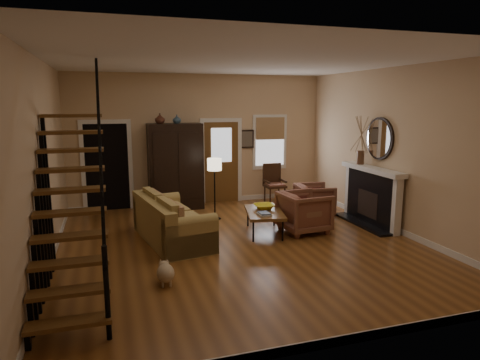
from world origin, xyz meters
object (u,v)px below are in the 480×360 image
object	(u,v)px
armoire	(175,167)
floor_lamp	(215,189)
armchair_left	(304,212)
side_chair	(275,184)
coffee_table	(264,222)
sofa	(172,220)
armchair_right	(314,200)

from	to	relation	value
armoire	floor_lamp	size ratio (longest dim) A/B	1.52
armchair_left	side_chair	distance (m)	2.57
armoire	armchair_left	size ratio (longest dim) A/B	2.31
floor_lamp	coffee_table	bearing A→B (deg)	-62.18
sofa	coffee_table	bearing A→B (deg)	-12.73
armoire	armchair_left	bearing A→B (deg)	-51.63
floor_lamp	armoire	bearing A→B (deg)	117.60
armoire	coffee_table	xyz separation A→B (m)	(1.36, -2.59, -0.82)
armoire	sofa	distance (m)	2.63
armoire	floor_lamp	world-z (taller)	armoire
coffee_table	armoire	bearing A→B (deg)	117.71
coffee_table	armchair_left	world-z (taller)	armchair_left
armchair_right	side_chair	bearing A→B (deg)	23.11
armoire	coffee_table	bearing A→B (deg)	-62.29
coffee_table	armchair_left	distance (m)	0.84
coffee_table	armchair_right	size ratio (longest dim) A/B	1.48
coffee_table	armchair_right	xyz separation A→B (m)	(1.59, 0.94, 0.14)
armchair_left	armchair_right	bearing A→B (deg)	-41.11
armchair_left	armoire	bearing A→B (deg)	33.23
sofa	armchair_left	xyz separation A→B (m)	(2.64, -0.23, 0.00)
armoire	armchair_right	bearing A→B (deg)	-29.21
coffee_table	armchair_right	distance (m)	1.86
sofa	floor_lamp	size ratio (longest dim) A/B	1.59
armchair_left	coffee_table	bearing A→B (deg)	74.77
side_chair	armchair_left	bearing A→B (deg)	-98.58
sofa	side_chair	bearing A→B (deg)	27.34
armchair_left	armchair_right	world-z (taller)	armchair_left
armchair_left	floor_lamp	xyz separation A→B (m)	(-1.50, 1.46, 0.28)
side_chair	floor_lamp	bearing A→B (deg)	-150.19
armchair_left	armchair_right	size ratio (longest dim) A/B	1.11
floor_lamp	side_chair	xyz separation A→B (m)	(1.88, 1.08, -0.18)
sofa	coffee_table	distance (m)	1.85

